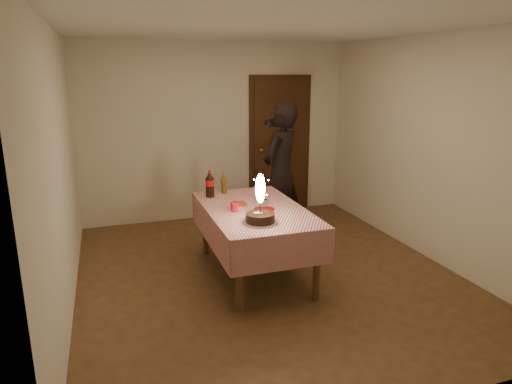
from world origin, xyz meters
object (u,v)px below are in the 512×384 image
(dining_table, at_px, (255,217))
(clear_cup, at_px, (264,204))
(cola_bottle, at_px, (210,184))
(photographer, at_px, (281,171))
(birthday_cake, at_px, (260,211))
(red_plate, at_px, (264,209))
(amber_bottle_left, at_px, (224,183))
(red_cup, at_px, (235,207))

(dining_table, xyz_separation_m, clear_cup, (0.10, -0.03, 0.15))
(cola_bottle, height_order, photographer, photographer)
(birthday_cake, bearing_deg, red_plate, 65.19)
(dining_table, bearing_deg, clear_cup, -14.49)
(amber_bottle_left, height_order, photographer, photographer)
(clear_cup, relative_size, photographer, 0.05)
(dining_table, bearing_deg, birthday_cake, -101.67)
(photographer, bearing_deg, dining_table, -123.85)
(birthday_cake, distance_m, red_plate, 0.43)
(red_cup, distance_m, cola_bottle, 0.65)
(clear_cup, distance_m, amber_bottle_left, 0.78)
(red_cup, distance_m, photographer, 1.48)
(red_plate, relative_size, red_cup, 2.20)
(cola_bottle, height_order, amber_bottle_left, cola_bottle)
(red_cup, height_order, clear_cup, red_cup)
(amber_bottle_left, bearing_deg, photographer, 22.94)
(red_cup, xyz_separation_m, clear_cup, (0.34, 0.02, -0.01))
(red_cup, relative_size, photographer, 0.06)
(clear_cup, bearing_deg, photographer, 60.69)
(red_cup, distance_m, amber_bottle_left, 0.76)
(dining_table, distance_m, birthday_cake, 0.53)
(cola_bottle, xyz_separation_m, photographer, (1.07, 0.49, -0.02))
(birthday_cake, height_order, clear_cup, birthday_cake)
(red_plate, bearing_deg, birthday_cake, -114.81)
(dining_table, relative_size, photographer, 0.97)
(photographer, bearing_deg, red_cup, -130.43)
(cola_bottle, bearing_deg, red_plate, -57.70)
(clear_cup, bearing_deg, red_plate, -111.08)
(dining_table, relative_size, clear_cup, 19.11)
(amber_bottle_left, bearing_deg, birthday_cake, -87.26)
(birthday_cake, xyz_separation_m, photographer, (0.82, 1.55, 0.02))
(birthday_cake, xyz_separation_m, cola_bottle, (-0.25, 1.06, 0.04))
(birthday_cake, relative_size, red_cup, 4.86)
(birthday_cake, xyz_separation_m, red_plate, (0.17, 0.38, -0.11))
(red_cup, bearing_deg, cola_bottle, 100.37)
(dining_table, distance_m, red_plate, 0.16)
(dining_table, xyz_separation_m, amber_bottle_left, (-0.15, 0.71, 0.22))
(dining_table, xyz_separation_m, photographer, (0.72, 1.08, 0.24))
(red_plate, distance_m, red_cup, 0.32)
(dining_table, height_order, cola_bottle, cola_bottle)
(red_cup, bearing_deg, red_plate, -8.07)
(dining_table, xyz_separation_m, red_plate, (0.08, -0.09, 0.11))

